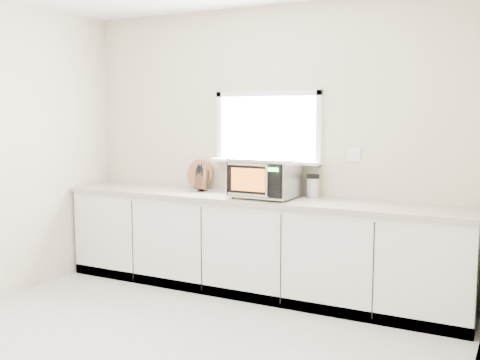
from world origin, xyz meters
The scene contains 7 objects.
back_wall centered at (0.00, 2.00, 1.36)m, with size 4.00×0.17×2.70m.
cabinets centered at (0.00, 1.70, 0.44)m, with size 3.92×0.60×0.88m, color silver.
countertop centered at (0.00, 1.69, 0.90)m, with size 3.92×0.64×0.04m, color #B3AB94.
microwave centered at (0.12, 1.65, 1.11)m, with size 0.57×0.48×0.36m.
knife_block centered at (-0.62, 1.77, 1.04)m, with size 0.12×0.20×0.28m.
cutting_board centered at (-0.74, 1.94, 1.07)m, with size 0.30×0.30×0.02m, color #9F5F3D.
coffee_grinder centered at (0.50, 1.89, 1.03)m, with size 0.13×0.13×0.22m.
Camera 1 is at (2.27, -2.94, 1.68)m, focal length 42.00 mm.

